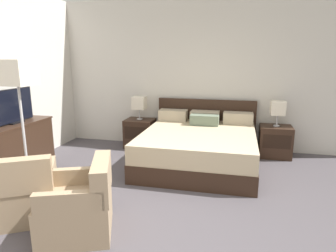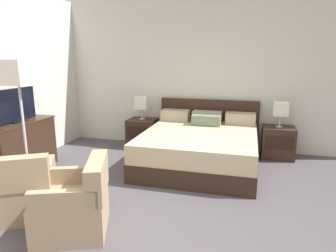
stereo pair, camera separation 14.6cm
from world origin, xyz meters
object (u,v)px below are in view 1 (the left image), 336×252
(table_lamp_right, at_px, (278,108))
(armchair_companion, at_px, (80,206))
(armchair_by_window, at_px, (23,194))
(nightstand_left, at_px, (140,133))
(nightstand_right, at_px, (275,141))
(floor_lamp, at_px, (18,80))
(bed, at_px, (199,146))
(table_lamp_left, at_px, (139,103))
(dresser, at_px, (13,150))
(tv, at_px, (12,107))

(table_lamp_right, xyz_separation_m, armchair_companion, (-2.17, -2.97, -0.59))
(armchair_by_window, xyz_separation_m, armchair_companion, (0.75, -0.11, 0.00))
(armchair_companion, bearing_deg, nightstand_left, 97.08)
(nightstand_right, distance_m, floor_lamp, 4.19)
(table_lamp_right, distance_m, armchair_by_window, 4.13)
(bed, bearing_deg, table_lamp_left, 150.74)
(dresser, height_order, tv, tv)
(nightstand_right, xyz_separation_m, floor_lamp, (-3.29, -2.30, 1.19))
(nightstand_left, bearing_deg, bed, -29.21)
(tv, bearing_deg, table_lamp_left, 53.59)
(nightstand_left, relative_size, nightstand_right, 1.00)
(nightstand_left, relative_size, dresser, 0.41)
(table_lamp_left, relative_size, armchair_by_window, 0.48)
(bed, height_order, nightstand_right, bed)
(bed, xyz_separation_m, armchair_by_window, (-1.65, -2.15, -0.02))
(bed, distance_m, table_lamp_right, 1.56)
(bed, distance_m, floor_lamp, 2.83)
(armchair_by_window, bearing_deg, table_lamp_right, 44.46)
(nightstand_right, height_order, table_lamp_left, table_lamp_left)
(bed, height_order, floor_lamp, floor_lamp)
(table_lamp_left, xyz_separation_m, table_lamp_right, (2.54, 0.00, 0.00))
(dresser, bearing_deg, table_lamp_right, 26.02)
(bed, bearing_deg, tv, -157.30)
(nightstand_right, xyz_separation_m, dresser, (-3.86, -1.88, 0.14))
(nightstand_left, relative_size, armchair_companion, 0.62)
(nightstand_right, xyz_separation_m, armchair_by_window, (-2.92, -2.86, 0.01))
(table_lamp_left, distance_m, armchair_companion, 3.05)
(bed, height_order, table_lamp_right, table_lamp_right)
(nightstand_right, bearing_deg, table_lamp_left, 179.97)
(table_lamp_right, bearing_deg, armchair_companion, -126.09)
(bed, height_order, nightstand_left, bed)
(dresser, relative_size, floor_lamp, 0.79)
(armchair_by_window, xyz_separation_m, floor_lamp, (-0.37, 0.56, 1.18))
(tv, relative_size, armchair_companion, 0.90)
(nightstand_left, distance_m, table_lamp_right, 2.60)
(tv, xyz_separation_m, armchair_by_window, (0.94, -1.07, -0.76))
(bed, bearing_deg, dresser, -155.63)
(nightstand_right, xyz_separation_m, table_lamp_right, (-0.00, 0.00, 0.60))
(table_lamp_right, xyz_separation_m, tv, (-3.86, -1.79, 0.17))
(nightstand_right, distance_m, table_lamp_right, 0.60)
(nightstand_right, height_order, dresser, dresser)
(bed, xyz_separation_m, nightstand_right, (1.27, 0.71, -0.03))
(table_lamp_right, bearing_deg, table_lamp_left, 180.00)
(table_lamp_right, distance_m, armchair_companion, 3.72)
(armchair_by_window, bearing_deg, table_lamp_left, 82.36)
(nightstand_left, distance_m, armchair_by_window, 2.89)
(bed, relative_size, table_lamp_left, 4.53)
(nightstand_right, height_order, tv, tv)
(tv, relative_size, armchair_by_window, 0.85)
(table_lamp_left, distance_m, armchair_by_window, 2.95)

